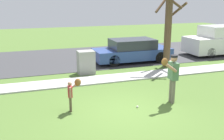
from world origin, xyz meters
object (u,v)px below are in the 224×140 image
object	(u,v)px
baseball	(137,107)
parked_van_white	(222,41)
person_child	(72,91)
street_tree_near	(169,22)
parked_wagon_blue	(132,51)
utility_cabinet	(86,62)
person_adult	(172,74)

from	to	relation	value
baseball	parked_van_white	size ratio (longest dim) A/B	0.01
person_child	street_tree_near	size ratio (longest dim) A/B	0.24
street_tree_near	parked_wagon_blue	distance (m)	2.75
person_child	parked_van_white	xyz separation A→B (m)	(11.17, 6.06, 0.21)
baseball	utility_cabinet	world-z (taller)	utility_cabinet
parked_wagon_blue	person_adult	bearing A→B (deg)	79.41
utility_cabinet	person_child	bearing A→B (deg)	-109.10
utility_cabinet	street_tree_near	distance (m)	4.86
person_child	utility_cabinet	world-z (taller)	utility_cabinet
utility_cabinet	parked_van_white	world-z (taller)	parked_van_white
person_adult	parked_van_white	xyz separation A→B (m)	(7.72, 6.48, -0.18)
person_adult	person_child	distance (m)	3.50
baseball	parked_van_white	xyz separation A→B (m)	(9.05, 6.53, 0.87)
parked_van_white	parked_wagon_blue	bearing A→B (deg)	1.49
utility_cabinet	baseball	bearing A→B (deg)	-82.14
street_tree_near	person_child	bearing A→B (deg)	-144.52
person_child	baseball	world-z (taller)	person_child
utility_cabinet	street_tree_near	xyz separation A→B (m)	(4.49, -0.00, 1.85)
person_child	parked_wagon_blue	xyz separation A→B (m)	(4.63, 5.89, -0.03)
person_adult	utility_cabinet	bearing A→B (deg)	-61.09
parked_van_white	baseball	bearing A→B (deg)	35.82
baseball	parked_wagon_blue	distance (m)	6.86
baseball	parked_van_white	distance (m)	11.19
person_adult	parked_van_white	size ratio (longest dim) A/B	0.35
utility_cabinet	parked_van_white	distance (m)	9.87
parked_van_white	utility_cabinet	bearing A→B (deg)	10.54
baseball	parked_van_white	bearing A→B (deg)	35.82
person_adult	parked_wagon_blue	world-z (taller)	person_adult
parked_wagon_blue	person_child	bearing A→B (deg)	51.84
person_adult	person_child	bearing A→B (deg)	-0.89
street_tree_near	parked_wagon_blue	world-z (taller)	street_tree_near
street_tree_near	parked_wagon_blue	size ratio (longest dim) A/B	1.00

